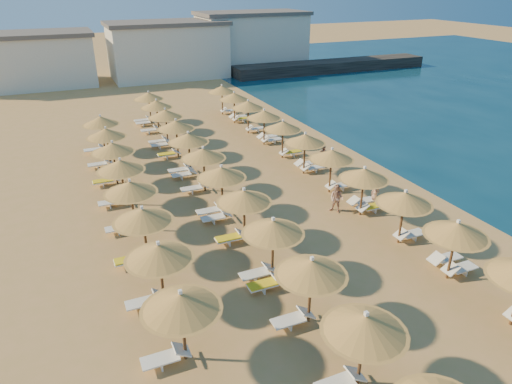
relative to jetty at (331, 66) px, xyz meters
name	(u,v)px	position (x,y,z in m)	size (l,w,h in m)	color
ground	(308,241)	(-26.74, -40.65, -0.75)	(220.00, 220.00, 0.00)	tan
jetty	(331,66)	(0.00, 0.00, 0.00)	(30.00, 4.00, 1.50)	black
hotel_blocks	(164,49)	(-23.11, 5.88, 2.95)	(45.81, 10.11, 8.10)	silver
parasol_row_east	(318,147)	(-22.58, -34.26, 1.72)	(2.81, 39.59, 2.98)	brown
parasol_row_west	(212,163)	(-29.74, -34.26, 1.72)	(2.81, 39.59, 2.98)	brown
parasol_row_inland	(125,177)	(-34.72, -34.26, 1.72)	(2.81, 26.22, 2.98)	brown
loungers	(243,192)	(-27.86, -34.48, -0.41)	(15.26, 37.42, 0.66)	white
beachgoer_b	(337,199)	(-23.68, -38.45, 0.10)	(0.83, 0.65, 1.70)	tan
beachgoer_c	(323,157)	(-20.77, -32.13, 0.06)	(0.95, 0.39, 1.61)	tan
beachgoer_a	(375,194)	(-21.19, -38.72, 0.06)	(0.59, 0.39, 1.62)	tan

